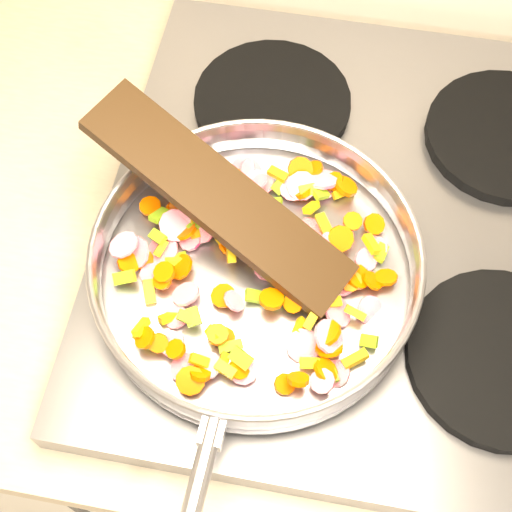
# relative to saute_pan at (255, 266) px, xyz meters

# --- Properties ---
(cooktop) EXTENTS (0.60, 0.60, 0.04)m
(cooktop) POSITION_rel_saute_pan_xyz_m (0.12, 0.10, -0.06)
(cooktop) COLOR #939399
(cooktop) RESTS_ON counter_top
(grate_fl) EXTENTS (0.19, 0.19, 0.02)m
(grate_fl) POSITION_rel_saute_pan_xyz_m (-0.02, -0.04, -0.04)
(grate_fl) COLOR black
(grate_fl) RESTS_ON cooktop
(grate_fr) EXTENTS (0.19, 0.19, 0.02)m
(grate_fr) POSITION_rel_saute_pan_xyz_m (0.26, -0.04, -0.04)
(grate_fr) COLOR black
(grate_fr) RESTS_ON cooktop
(grate_bl) EXTENTS (0.19, 0.19, 0.02)m
(grate_bl) POSITION_rel_saute_pan_xyz_m (-0.02, 0.24, -0.04)
(grate_bl) COLOR black
(grate_bl) RESTS_ON cooktop
(grate_br) EXTENTS (0.19, 0.19, 0.02)m
(grate_br) POSITION_rel_saute_pan_xyz_m (0.26, 0.24, -0.04)
(grate_br) COLOR black
(grate_br) RESTS_ON cooktop
(saute_pan) EXTENTS (0.37, 0.54, 0.05)m
(saute_pan) POSITION_rel_saute_pan_xyz_m (0.00, 0.00, 0.00)
(saute_pan) COLOR #9E9EA5
(saute_pan) RESTS_ON grate_fl
(vegetable_heap) EXTENTS (0.30, 0.29, 0.05)m
(vegetable_heap) POSITION_rel_saute_pan_xyz_m (0.00, 0.01, -0.01)
(vegetable_heap) COLOR #E5164C
(vegetable_heap) RESTS_ON saute_pan
(wooden_spatula) EXTENTS (0.30, 0.19, 0.09)m
(wooden_spatula) POSITION_rel_saute_pan_xyz_m (-0.05, 0.05, 0.04)
(wooden_spatula) COLOR black
(wooden_spatula) RESTS_ON saute_pan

